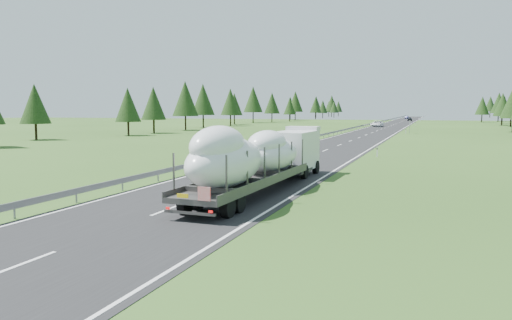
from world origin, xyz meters
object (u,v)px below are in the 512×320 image
(boat_truck, at_px, (260,156))
(distant_car_blue, at_px, (407,117))
(highway_sign, at_px, (410,124))
(distant_car_dark, at_px, (410,119))
(distant_van, at_px, (377,124))

(boat_truck, relative_size, distant_car_blue, 4.61)
(highway_sign, relative_size, distant_car_dark, 0.59)
(distant_van, bearing_deg, distant_car_dark, 89.99)
(boat_truck, height_order, distant_car_blue, boat_truck)
(distant_van, distance_m, distant_car_dark, 70.61)
(boat_truck, bearing_deg, distant_car_blue, 90.93)
(distant_van, relative_size, distant_car_dark, 1.30)
(highway_sign, bearing_deg, distant_car_blue, 93.24)
(boat_truck, bearing_deg, distant_car_dark, 90.08)
(distant_car_dark, bearing_deg, boat_truck, -92.15)
(highway_sign, xyz_separation_m, distant_car_blue, (-8.30, 146.47, -1.14))
(distant_van, height_order, distant_car_blue, distant_van)
(boat_truck, distance_m, distant_car_dark, 179.19)
(distant_car_dark, relative_size, distant_car_blue, 1.09)
(highway_sign, bearing_deg, boat_truck, -93.68)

